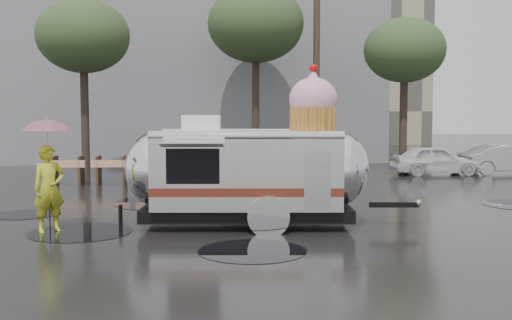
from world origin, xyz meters
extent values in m
plane|color=black|center=(0.00, 0.00, 0.00)|extent=(120.00, 120.00, 0.00)
cylinder|color=black|center=(-4.93, 1.27, 0.01)|extent=(2.13, 2.13, 0.01)
cylinder|color=black|center=(-6.72, 3.67, 0.01)|extent=(1.61, 1.61, 0.01)
cylinder|color=black|center=(-2.15, 3.39, 0.01)|extent=(2.44, 2.44, 0.01)
cylinder|color=black|center=(-1.51, -0.76, 0.01)|extent=(1.96, 1.96, 0.01)
cylinder|color=black|center=(-3.20, 5.43, 0.01)|extent=(3.30, 3.30, 0.01)
cube|color=slate|center=(-4.00, 24.00, 6.50)|extent=(22.00, 12.00, 13.00)
cylinder|color=#473323|center=(2.50, 14.00, 4.50)|extent=(0.28, 0.28, 9.00)
cylinder|color=#382D26|center=(-7.00, 13.00, 2.93)|extent=(0.32, 0.32, 5.85)
ellipsoid|color=#2C4322|center=(-7.00, 13.00, 5.52)|extent=(3.64, 3.64, 2.86)
cylinder|color=#382D26|center=(0.00, 15.00, 3.38)|extent=(0.32, 0.32, 6.75)
ellipsoid|color=#2C4322|center=(0.00, 15.00, 6.38)|extent=(4.20, 4.20, 3.30)
cylinder|color=#382D26|center=(6.00, 13.00, 2.70)|extent=(0.32, 0.32, 5.40)
ellipsoid|color=#2C4322|center=(6.00, 13.00, 5.10)|extent=(3.36, 3.36, 2.64)
cube|color=#473323|center=(-7.50, 10.00, 0.50)|extent=(0.08, 0.80, 1.00)
cube|color=#473323|center=(-6.60, 10.00, 0.50)|extent=(0.08, 0.80, 1.00)
cube|color=#E5590C|center=(-7.05, 9.62, 0.75)|extent=(1.30, 0.04, 0.25)
cube|color=#473323|center=(-6.00, 10.00, 0.50)|extent=(0.08, 0.80, 1.00)
cube|color=#473323|center=(-5.10, 10.00, 0.50)|extent=(0.08, 0.80, 1.00)
cube|color=#E5590C|center=(-5.55, 9.62, 0.75)|extent=(1.30, 0.04, 0.25)
cube|color=#473323|center=(-4.50, 10.00, 0.50)|extent=(0.08, 0.80, 1.00)
cube|color=#473323|center=(-3.60, 10.00, 0.50)|extent=(0.08, 0.80, 1.00)
cube|color=#E5590C|center=(-4.05, 9.62, 0.75)|extent=(1.30, 0.04, 0.25)
imported|color=silver|center=(7.00, 12.00, 0.70)|extent=(4.00, 1.80, 1.40)
imported|color=#B2B2B7|center=(10.00, 12.00, 0.70)|extent=(4.00, 1.80, 1.40)
cube|color=silver|center=(-1.41, 1.76, 1.27)|extent=(4.15, 2.43, 1.63)
ellipsoid|color=silver|center=(0.58, 1.59, 1.27)|extent=(1.54, 2.19, 1.63)
ellipsoid|color=silver|center=(-3.39, 1.94, 1.27)|extent=(1.54, 2.19, 1.63)
cube|color=black|center=(-1.41, 1.76, 0.32)|extent=(4.67, 2.20, 0.27)
cylinder|color=black|center=(-1.04, 0.80, 0.32)|extent=(0.65, 0.25, 0.63)
cylinder|color=black|center=(-0.87, 2.65, 0.32)|extent=(0.65, 0.25, 0.63)
cylinder|color=silver|center=(-1.05, 0.67, 0.36)|extent=(0.87, 0.17, 0.87)
cube|color=black|center=(1.84, 1.48, 0.45)|extent=(1.09, 0.20, 0.11)
sphere|color=silver|center=(2.38, 1.43, 0.50)|extent=(0.16, 0.16, 0.14)
cylinder|color=black|center=(-4.20, 2.01, 0.23)|extent=(0.10, 0.10, 0.45)
cube|color=maroon|center=(-1.50, 0.73, 0.86)|extent=(3.97, 0.38, 0.18)
cube|color=maroon|center=(-1.32, 2.80, 0.86)|extent=(3.97, 0.38, 0.18)
cube|color=black|center=(-2.58, 0.81, 1.40)|extent=(1.08, 0.13, 0.72)
cube|color=#ADA5A1|center=(-2.60, 0.60, 1.86)|extent=(1.30, 0.56, 0.13)
cube|color=silver|center=(-0.06, 0.59, 1.13)|extent=(0.54, 0.08, 1.18)
cube|color=white|center=(-2.40, 1.85, 2.26)|extent=(0.86, 0.66, 0.34)
cylinder|color=gold|center=(0.04, 1.64, 2.35)|extent=(1.02, 1.02, 0.54)
ellipsoid|color=#FCAACE|center=(0.04, 1.64, 2.79)|extent=(1.14, 1.14, 0.94)
cone|color=#FCAACE|center=(0.04, 1.64, 3.26)|extent=(0.49, 0.49, 0.36)
sphere|color=red|center=(0.04, 1.64, 3.46)|extent=(0.20, 0.20, 0.18)
imported|color=gold|center=(-5.58, 1.40, 0.91)|extent=(0.79, 0.72, 1.82)
imported|color=pink|center=(-5.58, 1.40, 1.97)|extent=(1.23, 1.23, 0.84)
cylinder|color=black|center=(-5.58, 1.40, 0.83)|extent=(0.02, 0.02, 1.65)
camera|label=1|loc=(-2.41, -11.32, 2.46)|focal=42.00mm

